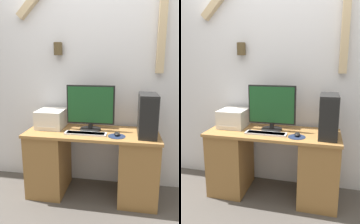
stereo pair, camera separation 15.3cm
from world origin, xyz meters
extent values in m
plane|color=#4C4742|center=(0.00, 0.00, 0.00)|extent=(12.00, 12.00, 0.00)
cube|color=silver|center=(0.00, 0.61, 1.35)|extent=(6.40, 0.05, 2.70)
cube|color=tan|center=(0.70, 0.54, 1.95)|extent=(0.08, 0.08, 1.13)
cylinder|color=#4C3D23|center=(-0.44, 0.53, 1.66)|extent=(0.10, 0.10, 0.14)
cube|color=olive|center=(0.00, 0.28, 0.74)|extent=(1.45, 0.55, 0.03)
cube|color=olive|center=(-0.51, 0.28, 0.36)|extent=(0.41, 0.51, 0.73)
cube|color=olive|center=(0.51, 0.28, 0.36)|extent=(0.41, 0.51, 0.73)
cylinder|color=black|center=(-0.03, 0.33, 0.77)|extent=(0.23, 0.23, 0.02)
cylinder|color=black|center=(-0.03, 0.33, 0.81)|extent=(0.05, 0.05, 0.07)
cube|color=black|center=(-0.03, 0.34, 1.05)|extent=(0.53, 0.03, 0.43)
cube|color=#194C23|center=(-0.03, 0.32, 1.05)|extent=(0.50, 0.01, 0.40)
cube|color=silver|center=(-0.05, 0.17, 0.77)|extent=(0.44, 0.11, 0.02)
cube|color=white|center=(-0.05, 0.17, 0.77)|extent=(0.41, 0.09, 0.01)
cylinder|color=#19233D|center=(0.28, 0.15, 0.76)|extent=(0.18, 0.18, 0.00)
ellipsoid|color=black|center=(0.28, 0.18, 0.78)|extent=(0.06, 0.10, 0.03)
cube|color=black|center=(0.58, 0.26, 0.98)|extent=(0.18, 0.37, 0.43)
cube|color=black|center=(0.58, 0.07, 0.98)|extent=(0.16, 0.01, 0.39)
cube|color=beige|center=(-0.49, 0.37, 0.86)|extent=(0.30, 0.34, 0.21)
cube|color=white|center=(-0.49, 0.27, 0.81)|extent=(0.21, 0.15, 0.01)
camera|label=1|loc=(0.38, -1.99, 1.49)|focal=35.00mm
camera|label=2|loc=(0.52, -1.95, 1.49)|focal=35.00mm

